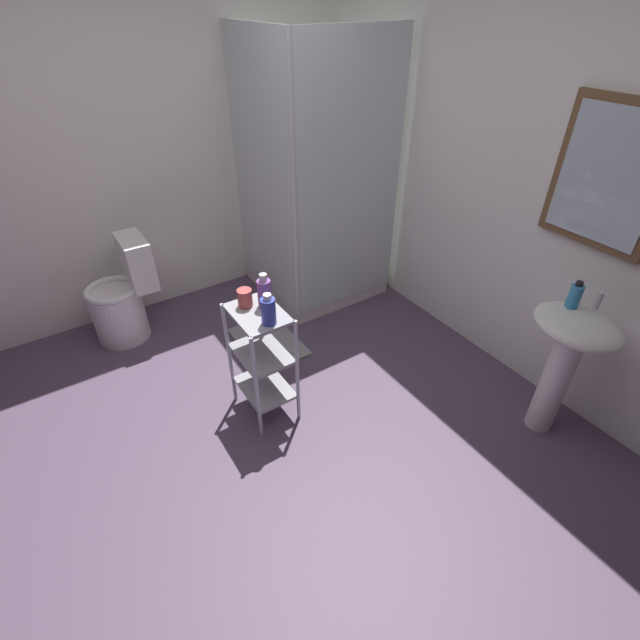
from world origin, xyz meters
name	(u,v)px	position (x,y,z in m)	size (l,w,h in m)	color
ground_plane	(255,447)	(0.00, 0.00, -0.01)	(4.20, 4.20, 0.02)	#544259
wall_back	(514,174)	(0.01, 1.85, 1.25)	(4.20, 0.14, 2.50)	white
wall_left	(119,149)	(-1.85, 0.00, 1.25)	(0.10, 4.20, 2.50)	white
shower_stall	(312,244)	(-1.22, 1.18, 0.46)	(0.92, 0.92, 2.00)	white
pedestal_sink	(567,351)	(0.80, 1.52, 0.58)	(0.46, 0.37, 0.81)	white
sink_faucet	(599,301)	(0.80, 1.64, 0.86)	(0.03, 0.03, 0.10)	silver
toilet	(123,299)	(-1.48, -0.30, 0.31)	(0.37, 0.49, 0.76)	white
storage_cart	(262,355)	(-0.23, 0.20, 0.44)	(0.38, 0.28, 0.74)	silver
hand_soap_bottle	(575,296)	(0.72, 1.55, 0.88)	(0.06, 0.06, 0.15)	#389ED1
shampoo_bottle_blue	(268,310)	(-0.11, 0.21, 0.82)	(0.08, 0.08, 0.18)	#3748B5
conditioner_bottle_purple	(264,292)	(-0.26, 0.26, 0.83)	(0.08, 0.08, 0.20)	#824D9E
rinse_cup	(245,298)	(-0.32, 0.18, 0.79)	(0.08, 0.08, 0.10)	#B24742
bath_mat	(268,342)	(-0.80, 0.52, 0.01)	(0.60, 0.40, 0.02)	gray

